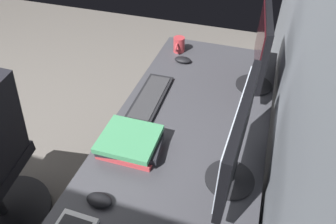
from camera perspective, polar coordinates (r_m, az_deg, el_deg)
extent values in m
cube|color=#8C939E|center=(1.29, 26.60, 15.36)|extent=(4.78, 0.10, 2.60)
cube|color=#38383D|center=(1.40, 1.96, -7.70)|extent=(2.06, 0.74, 0.03)
cylinder|color=silver|center=(2.41, 1.17, 4.72)|extent=(0.05, 0.05, 0.70)
cylinder|color=silver|center=(2.34, 15.93, 1.77)|extent=(0.05, 0.05, 0.70)
cube|color=#38383D|center=(1.63, 1.35, -19.89)|extent=(0.40, 0.50, 0.69)
cube|color=silver|center=(1.68, -7.38, -17.41)|extent=(0.37, 0.01, 0.61)
cylinder|color=black|center=(1.31, 11.23, -12.01)|extent=(0.20, 0.20, 0.01)
cylinder|color=black|center=(1.27, 11.56, -10.47)|extent=(0.04, 0.04, 0.10)
cube|color=black|center=(1.12, 12.88, -4.09)|extent=(0.55, 0.06, 0.30)
cube|color=#B2BCCC|center=(1.12, 12.03, -3.95)|extent=(0.51, 0.03, 0.26)
cylinder|color=black|center=(1.83, 15.44, 4.81)|extent=(0.20, 0.20, 0.01)
cylinder|color=black|center=(1.80, 15.76, 6.25)|extent=(0.04, 0.04, 0.10)
cube|color=black|center=(1.69, 17.04, 12.08)|extent=(0.49, 0.07, 0.32)
cube|color=#330F14|center=(1.69, 16.47, 12.22)|extent=(0.45, 0.05, 0.28)
cube|color=black|center=(1.67, -3.29, 2.60)|extent=(0.42, 0.15, 0.02)
cube|color=#2D2D30|center=(1.66, -3.30, 2.90)|extent=(0.38, 0.12, 0.00)
ellipsoid|color=black|center=(1.97, 2.73, 9.54)|extent=(0.06, 0.10, 0.03)
ellipsoid|color=black|center=(1.25, -12.50, -15.50)|extent=(0.06, 0.10, 0.03)
cube|color=#B2383D|center=(1.39, -7.16, -6.90)|extent=(0.17, 0.25, 0.03)
cube|color=black|center=(1.38, -6.98, -5.93)|extent=(0.20, 0.29, 0.03)
cube|color=#3D8456|center=(1.36, -7.14, -4.89)|extent=(0.23, 0.25, 0.03)
cylinder|color=#A53338|center=(2.07, 2.03, 12.27)|extent=(0.07, 0.07, 0.10)
torus|color=#A53338|center=(2.03, 1.64, 11.77)|extent=(0.06, 0.01, 0.06)
cylinder|color=black|center=(2.26, -27.83, -16.12)|extent=(0.56, 0.56, 0.03)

